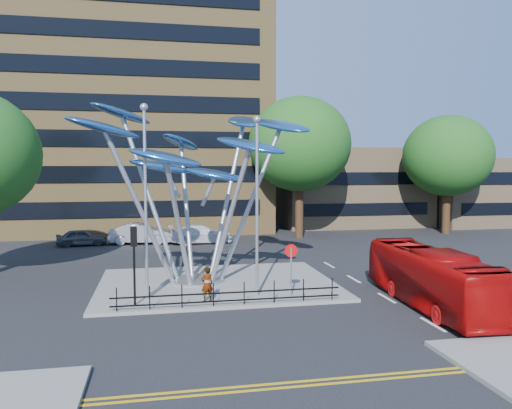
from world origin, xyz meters
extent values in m
plane|color=black|center=(0.00, 0.00, 0.00)|extent=(120.00, 120.00, 0.00)
cube|color=slate|center=(-1.00, 6.00, 0.07)|extent=(12.00, 9.00, 0.15)
cube|color=gold|center=(0.00, -6.00, 0.01)|extent=(40.00, 0.12, 0.01)
cube|color=gold|center=(0.00, -6.30, 0.01)|extent=(40.00, 0.12, 0.01)
cube|color=olive|center=(-6.00, 32.00, 15.00)|extent=(25.00, 15.00, 30.00)
cube|color=#A1855F|center=(16.00, 30.00, 4.00)|extent=(15.00, 8.00, 8.00)
cube|color=#A1855F|center=(30.00, 28.00, 3.50)|extent=(12.00, 8.00, 7.00)
cylinder|color=black|center=(8.00, 22.00, 2.86)|extent=(0.70, 0.70, 5.72)
ellipsoid|color=#1B4313|center=(8.00, 22.00, 8.06)|extent=(8.80, 8.80, 8.10)
cylinder|color=black|center=(22.00, 22.00, 2.53)|extent=(0.70, 0.70, 5.06)
ellipsoid|color=#1B4313|center=(22.00, 22.00, 7.13)|extent=(8.00, 8.00, 7.36)
cylinder|color=#9EA0A5|center=(-2.00, 6.50, 0.21)|extent=(2.80, 2.80, 0.12)
cylinder|color=#9EA0A5|center=(-3.20, 5.90, 4.05)|extent=(0.24, 0.24, 7.80)
ellipsoid|color=#2964B4|center=(-6.40, 4.90, 7.95)|extent=(3.92, 2.95, 1.39)
cylinder|color=#9EA0A5|center=(-2.40, 5.50, 3.35)|extent=(0.24, 0.24, 6.40)
ellipsoid|color=#2964B4|center=(-3.60, 3.30, 6.55)|extent=(3.47, 1.78, 1.31)
cylinder|color=#9EA0A5|center=(-1.40, 5.70, 3.65)|extent=(0.24, 0.24, 7.00)
ellipsoid|color=#2964B4|center=(0.40, 4.10, 7.15)|extent=(3.81, 3.11, 1.36)
cylinder|color=#9EA0A5|center=(-0.80, 6.50, 4.25)|extent=(0.24, 0.24, 8.20)
ellipsoid|color=#2964B4|center=(2.60, 6.90, 8.35)|extent=(3.52, 4.06, 1.44)
cylinder|color=#9EA0A5|center=(-1.20, 7.40, 4.45)|extent=(0.24, 0.24, 8.60)
ellipsoid|color=#2964B4|center=(1.00, 9.40, 8.75)|extent=(2.21, 3.79, 1.39)
cylinder|color=#9EA0A5|center=(-2.20, 7.50, 3.85)|extent=(0.24, 0.24, 7.40)
ellipsoid|color=#2964B4|center=(-2.60, 10.10, 7.55)|extent=(3.02, 3.71, 1.34)
cylinder|color=#9EA0A5|center=(-3.00, 6.90, 4.55)|extent=(0.24, 0.24, 8.80)
ellipsoid|color=#2964B4|center=(-5.80, 8.30, 8.95)|extent=(3.88, 3.60, 1.42)
ellipsoid|color=#2964B4|center=(-3.80, 6.70, 6.15)|extent=(3.40, 1.96, 1.13)
ellipsoid|color=#2964B4|center=(-1.10, 6.10, 5.75)|extent=(3.39, 2.16, 1.11)
cylinder|color=#9EA0A5|center=(-4.50, 3.50, 4.40)|extent=(0.14, 0.14, 8.50)
sphere|color=#9EA0A5|center=(-4.50, 3.50, 8.77)|extent=(0.36, 0.36, 0.36)
cylinder|color=#9EA0A5|center=(0.50, 3.00, 4.15)|extent=(0.14, 0.14, 8.00)
sphere|color=#9EA0A5|center=(0.50, 3.00, 8.27)|extent=(0.36, 0.36, 0.36)
cylinder|color=black|center=(-5.00, 2.50, 1.75)|extent=(0.10, 0.10, 3.20)
cube|color=black|center=(-5.00, 2.50, 3.15)|extent=(0.28, 0.18, 0.85)
sphere|color=#FF0C0C|center=(-5.00, 2.50, 3.43)|extent=(0.18, 0.18, 0.18)
cylinder|color=#9EA0A5|center=(2.00, 2.50, 1.30)|extent=(0.08, 0.08, 2.30)
cylinder|color=red|center=(2.00, 2.53, 2.30)|extent=(0.60, 0.04, 0.60)
cube|color=white|center=(2.00, 2.55, 2.30)|extent=(0.42, 0.03, 0.10)
cylinder|color=black|center=(-5.70, 1.70, 0.65)|extent=(0.05, 0.05, 1.00)
cylinder|color=black|center=(-4.36, 1.70, 0.65)|extent=(0.05, 0.05, 1.00)
cylinder|color=black|center=(-3.01, 1.70, 0.65)|extent=(0.05, 0.05, 1.00)
cylinder|color=black|center=(-1.67, 1.70, 0.65)|extent=(0.05, 0.05, 1.00)
cylinder|color=black|center=(-0.33, 1.70, 0.65)|extent=(0.05, 0.05, 1.00)
cylinder|color=black|center=(1.01, 1.70, 0.65)|extent=(0.05, 0.05, 1.00)
cylinder|color=black|center=(2.36, 1.70, 0.65)|extent=(0.05, 0.05, 1.00)
cylinder|color=black|center=(3.70, 1.70, 0.65)|extent=(0.05, 0.05, 1.00)
cube|color=black|center=(-1.00, 1.70, 0.70)|extent=(10.00, 0.06, 0.06)
cube|color=black|center=(-1.00, 1.70, 0.35)|extent=(10.00, 0.06, 0.06)
imported|color=#A50707|center=(7.74, 0.29, 1.29)|extent=(2.59, 9.32, 2.57)
imported|color=gray|center=(-1.87, 2.50, 0.92)|extent=(0.64, 0.51, 1.55)
imported|color=#44464C|center=(-9.82, 20.97, 0.64)|extent=(3.94, 1.97, 1.29)
imported|color=#B9BAC1|center=(-5.32, 21.05, 0.81)|extent=(5.06, 2.15, 1.62)
imported|color=white|center=(-0.59, 20.47, 0.73)|extent=(5.20, 2.50, 1.46)
camera|label=1|loc=(-3.94, -19.34, 6.15)|focal=35.00mm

